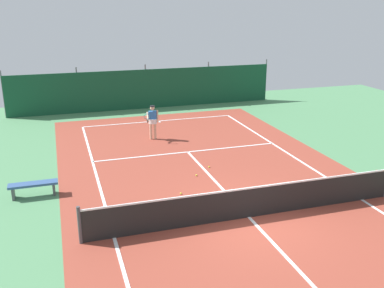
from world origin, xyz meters
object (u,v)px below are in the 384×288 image
at_px(tennis_ball_near_player, 196,175).
at_px(parked_car, 143,86).
at_px(tennis_player, 153,120).
at_px(courtside_bench, 33,186).
at_px(tennis_ball_midcourt, 181,193).
at_px(water_bottle, 376,173).
at_px(tennis_net, 249,202).
at_px(tennis_ball_by_sideline, 209,167).

height_order(tennis_ball_near_player, parked_car, parked_car).
xyz_separation_m(tennis_player, courtside_bench, (-5.28, -5.15, -0.59)).
height_order(tennis_ball_midcourt, parked_car, parked_car).
height_order(parked_car, water_bottle, parked_car).
relative_size(tennis_net, tennis_ball_near_player, 153.33).
distance_m(parked_car, water_bottle, 17.37).
bearing_deg(courtside_bench, tennis_ball_midcourt, -15.69).
bearing_deg(water_bottle, tennis_net, -165.08).
distance_m(tennis_ball_midcourt, water_bottle, 7.54).
bearing_deg(parked_car, tennis_net, -94.48).
relative_size(tennis_net, tennis_player, 6.17).
relative_size(tennis_net, tennis_ball_midcourt, 153.33).
height_order(tennis_player, tennis_ball_by_sideline, tennis_player).
distance_m(tennis_player, water_bottle, 10.06).
xyz_separation_m(tennis_player, parked_car, (1.37, 9.26, -0.12)).
bearing_deg(tennis_net, water_bottle, 14.92).
distance_m(tennis_ball_by_sideline, parked_car, 13.69).
distance_m(tennis_net, tennis_ball_near_player, 3.72).
height_order(tennis_player, courtside_bench, tennis_player).
bearing_deg(courtside_bench, water_bottle, -9.19).
bearing_deg(water_bottle, tennis_ball_by_sideline, 154.49).
relative_size(tennis_ball_near_player, parked_car, 0.02).
bearing_deg(courtside_bench, tennis_net, -29.64).
xyz_separation_m(tennis_ball_by_sideline, parked_car, (0.08, 13.67, 0.81)).
height_order(tennis_net, tennis_ball_near_player, tennis_net).
xyz_separation_m(tennis_ball_midcourt, water_bottle, (7.51, -0.65, 0.09)).
height_order(tennis_net, tennis_ball_by_sideline, tennis_net).
bearing_deg(parked_car, tennis_ball_by_sideline, -93.74).
relative_size(parked_car, courtside_bench, 2.69).
xyz_separation_m(tennis_ball_near_player, courtside_bench, (-5.81, -0.07, 0.34)).
bearing_deg(tennis_ball_by_sideline, tennis_player, 106.34).
xyz_separation_m(tennis_net, tennis_player, (-1.03, 8.74, 0.45)).
height_order(tennis_ball_by_sideline, parked_car, parked_car).
bearing_deg(water_bottle, parked_car, 109.02).
bearing_deg(water_bottle, courtside_bench, 170.81).
height_order(courtside_bench, water_bottle, courtside_bench).
xyz_separation_m(tennis_ball_by_sideline, water_bottle, (5.74, -2.74, 0.09)).
distance_m(tennis_player, parked_car, 9.36).
relative_size(tennis_player, tennis_ball_midcourt, 24.85).
bearing_deg(tennis_net, parked_car, 88.91).
height_order(tennis_net, tennis_player, tennis_player).
bearing_deg(tennis_ball_midcourt, water_bottle, -4.91).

